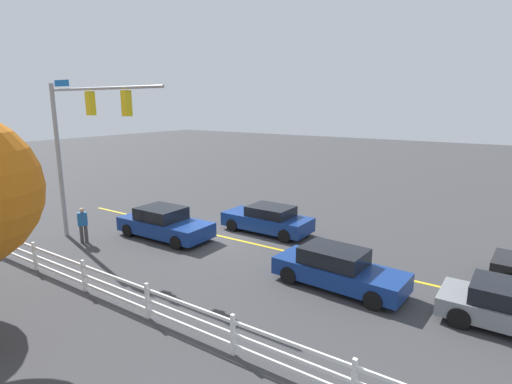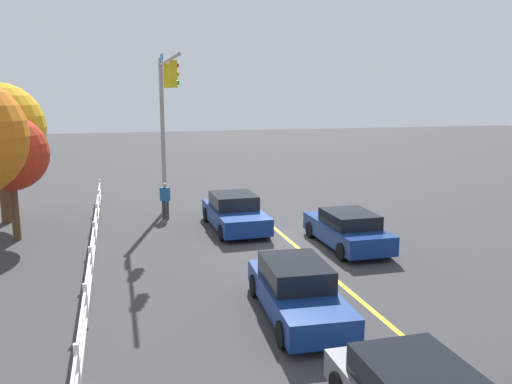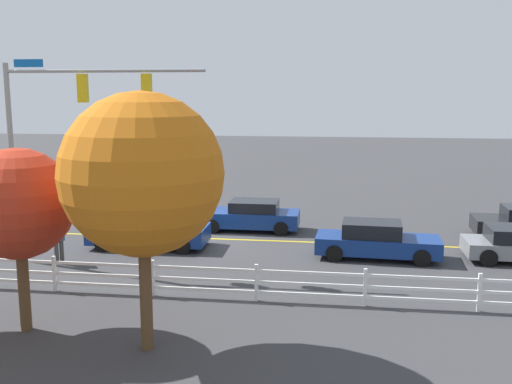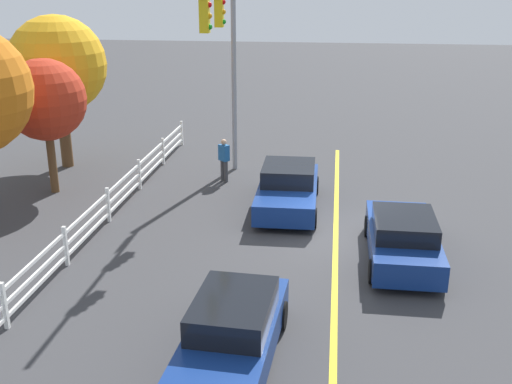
# 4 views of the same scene
# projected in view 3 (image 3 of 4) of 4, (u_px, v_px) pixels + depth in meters

# --- Properties ---
(ground_plane) EXTENTS (120.00, 120.00, 0.00)m
(ground_plane) POSITION_uv_depth(u_px,v_px,m) (211.00, 239.00, 25.43)
(ground_plane) COLOR #38383A
(lane_center_stripe) EXTENTS (28.00, 0.16, 0.01)m
(lane_center_stripe) POSITION_uv_depth(u_px,v_px,m) (303.00, 242.00, 24.89)
(lane_center_stripe) COLOR gold
(lane_center_stripe) RESTS_ON ground_plane
(signal_assembly) EXTENTS (7.43, 0.38, 7.44)m
(signal_assembly) POSITION_uv_depth(u_px,v_px,m) (62.00, 122.00, 21.06)
(signal_assembly) COLOR gray
(signal_assembly) RESTS_ON ground_plane
(car_1) EXTENTS (4.83, 2.12, 1.49)m
(car_1) POSITION_uv_depth(u_px,v_px,m) (148.00, 230.00, 24.00)
(car_1) COLOR navy
(car_1) RESTS_ON ground_plane
(car_2) EXTENTS (4.55, 1.93, 1.39)m
(car_2) POSITION_uv_depth(u_px,v_px,m) (250.00, 216.00, 26.91)
(car_2) COLOR navy
(car_2) RESTS_ON ground_plane
(car_3) EXTENTS (4.75, 2.02, 1.42)m
(car_3) POSITION_uv_depth(u_px,v_px,m) (376.00, 241.00, 22.36)
(car_3) COLOR navy
(car_3) RESTS_ON ground_plane
(pedestrian) EXTENTS (0.46, 0.47, 1.69)m
(pedestrian) POSITION_uv_depth(u_px,v_px,m) (58.00, 239.00, 21.68)
(pedestrian) COLOR #3F3F42
(pedestrian) RESTS_ON ground_plane
(white_rail_fence) EXTENTS (26.10, 0.10, 1.15)m
(white_rail_fence) POSITION_uv_depth(u_px,v_px,m) (256.00, 282.00, 17.76)
(white_rail_fence) COLOR white
(white_rail_fence) RESTS_ON ground_plane
(tree_0) EXTENTS (3.92, 3.92, 6.33)m
(tree_0) POSITION_uv_depth(u_px,v_px,m) (142.00, 175.00, 13.82)
(tree_0) COLOR brown
(tree_0) RESTS_ON ground_plane
(tree_2) EXTENTS (2.90, 2.90, 4.89)m
(tree_2) POSITION_uv_depth(u_px,v_px,m) (18.00, 204.00, 15.13)
(tree_2) COLOR brown
(tree_2) RESTS_ON ground_plane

